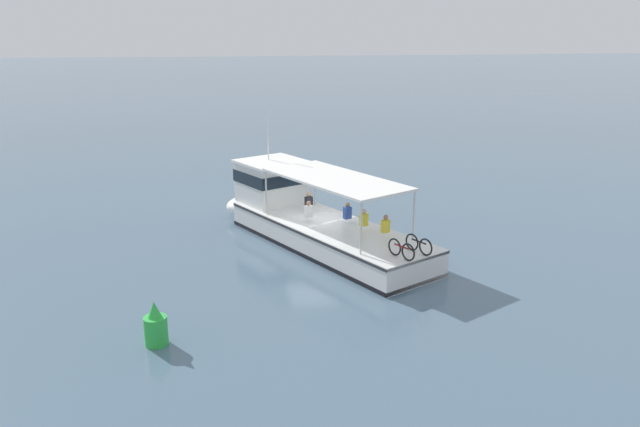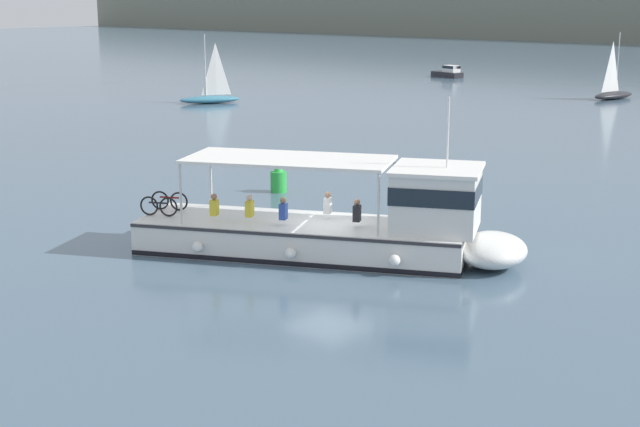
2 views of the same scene
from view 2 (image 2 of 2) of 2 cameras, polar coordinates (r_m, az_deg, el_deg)
name	(u,v)px [view 2 (image 2 of 2)]	position (r m, az deg, el deg)	size (l,w,h in m)	color
ground_plane	(328,255)	(31.00, 0.51, -2.56)	(400.00, 400.00, 0.00)	slate
ferry_main	(350,227)	(30.59, 1.84, -0.81)	(12.74, 8.47, 5.32)	white
sailboat_outer_anchorage	(613,92)	(81.46, 17.37, 7.02)	(2.22, 4.97, 5.40)	#232328
motorboat_mid_channel	(449,72)	(99.39, 7.82, 8.49)	(3.81, 2.12, 1.26)	#232328
sailboat_near_starboard	(210,96)	(75.26, -6.67, 7.07)	(3.62, 4.86, 5.40)	teal
channel_buoy	(279,179)	(40.87, -2.53, 2.10)	(0.70, 0.70, 1.40)	green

